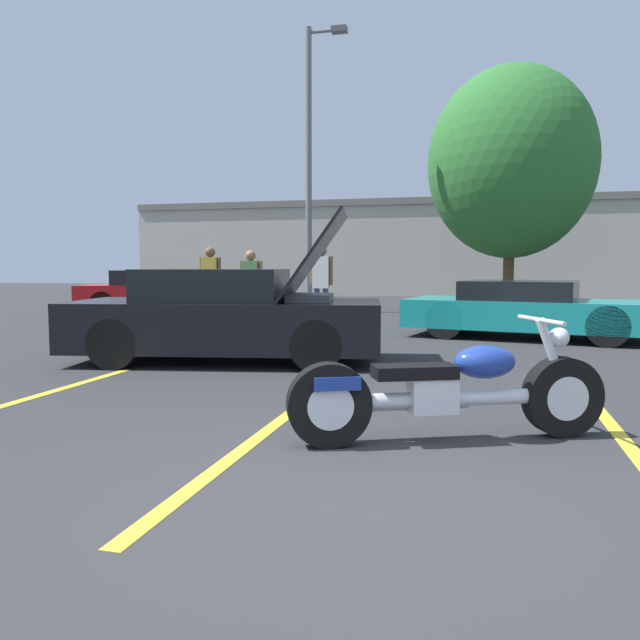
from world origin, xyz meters
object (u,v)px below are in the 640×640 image
object	(u,v)px
light_pole	(311,159)
spectator_by_show_car	(251,283)
spectator_near_motorcycle	(210,279)
parked_car_right_row	(527,309)
parked_car_left_row	(156,293)
motorcycle	(448,392)
tree_background	(511,163)
show_car_hood_open	(228,316)
spectator_far_lot	(321,279)

from	to	relation	value
light_pole	spectator_by_show_car	size ratio (longest dim) A/B	4.81
spectator_near_motorcycle	spectator_by_show_car	distance (m)	1.44
parked_car_right_row	spectator_near_motorcycle	bearing A→B (deg)	-174.01
parked_car_right_row	parked_car_left_row	xyz separation A→B (m)	(-9.69, 3.44, 0.06)
motorcycle	parked_car_right_row	xyz separation A→B (m)	(1.07, 7.51, 0.15)
tree_background	parked_car_right_row	world-z (taller)	tree_background
show_car_hood_open	spectator_near_motorcycle	xyz separation A→B (m)	(-2.43, 4.75, 0.43)
parked_car_left_row	motorcycle	bearing A→B (deg)	-66.61
tree_background	parked_car_left_row	size ratio (longest dim) A/B	1.63
show_car_hood_open	parked_car_right_row	world-z (taller)	show_car_hood_open
spectator_by_show_car	tree_background	bearing A→B (deg)	53.80
spectator_near_motorcycle	spectator_by_show_car	world-z (taller)	spectator_near_motorcycle
spectator_by_show_car	spectator_far_lot	world-z (taller)	spectator_far_lot
motorcycle	tree_background	bearing A→B (deg)	62.64
spectator_near_motorcycle	spectator_far_lot	xyz separation A→B (m)	(2.51, 0.26, 0.01)
spectator_far_lot	show_car_hood_open	bearing A→B (deg)	-90.96
parked_car_right_row	parked_car_left_row	distance (m)	10.28
light_pole	show_car_hood_open	size ratio (longest dim) A/B	1.78
parked_car_left_row	parked_car_right_row	bearing A→B (deg)	-34.35
motorcycle	spectator_near_motorcycle	xyz separation A→B (m)	(-5.68, 8.13, 0.68)
light_pole	spectator_by_show_car	world-z (taller)	light_pole
motorcycle	parked_car_left_row	size ratio (longest dim) A/B	0.53
spectator_near_motorcycle	spectator_by_show_car	bearing A→B (deg)	-30.28
tree_background	parked_car_left_row	bearing A→B (deg)	-157.92
motorcycle	parked_car_left_row	world-z (taller)	parked_car_left_row
spectator_near_motorcycle	spectator_by_show_car	xyz separation A→B (m)	(1.24, -0.73, -0.07)
light_pole	tree_background	xyz separation A→B (m)	(5.62, 2.05, -0.03)
parked_car_left_row	tree_background	bearing A→B (deg)	7.28
light_pole	parked_car_left_row	distance (m)	5.86
spectator_by_show_car	spectator_far_lot	xyz separation A→B (m)	(1.27, 0.99, 0.08)
tree_background	spectator_near_motorcycle	world-z (taller)	tree_background
motorcycle	show_car_hood_open	xyz separation A→B (m)	(-3.26, 3.39, 0.26)
parked_car_right_row	spectator_by_show_car	world-z (taller)	spectator_by_show_car
motorcycle	parked_car_left_row	distance (m)	13.94
parked_car_right_row	tree_background	bearing A→B (deg)	101.71
spectator_near_motorcycle	tree_background	bearing A→B (deg)	45.12
light_pole	parked_car_left_row	xyz separation A→B (m)	(-4.01, -1.86, -3.85)
spectator_far_lot	spectator_near_motorcycle	bearing A→B (deg)	-173.99
spectator_by_show_car	show_car_hood_open	bearing A→B (deg)	-73.60
show_car_hood_open	spectator_far_lot	distance (m)	5.03
parked_car_right_row	spectator_near_motorcycle	xyz separation A→B (m)	(-6.75, 0.62, 0.53)
show_car_hood_open	spectator_far_lot	bearing A→B (deg)	78.85
tree_background	spectator_near_motorcycle	xyz separation A→B (m)	(-6.70, -6.72, -3.34)
motorcycle	spectator_by_show_car	bearing A→B (deg)	97.47
spectator_near_motorcycle	light_pole	bearing A→B (deg)	77.03
show_car_hood_open	spectator_near_motorcycle	distance (m)	5.35
spectator_far_lot	parked_car_left_row	bearing A→B (deg)	154.87
parked_car_right_row	motorcycle	bearing A→B (deg)	-86.87
parked_car_right_row	spectator_by_show_car	size ratio (longest dim) A/B	2.82
spectator_far_lot	parked_car_right_row	bearing A→B (deg)	-11.79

